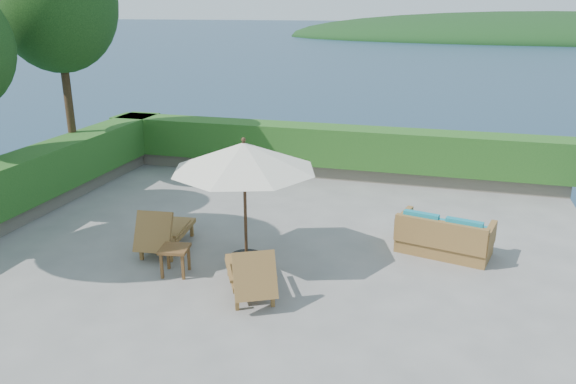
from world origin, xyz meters
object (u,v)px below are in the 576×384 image
(patio_umbrella, at_px, (244,158))
(lounge_right, at_px, (251,273))
(wicker_loveseat, at_px, (444,238))
(lounge_left, at_px, (164,231))
(side_table, at_px, (175,252))

(patio_umbrella, distance_m, lounge_right, 1.98)
(wicker_loveseat, bearing_deg, lounge_left, -152.75)
(side_table, relative_size, wicker_loveseat, 0.30)
(lounge_right, height_order, wicker_loveseat, lounge_right)
(patio_umbrella, bearing_deg, lounge_right, -66.91)
(lounge_right, relative_size, side_table, 3.14)
(lounge_right, bearing_deg, patio_umbrella, 85.82)
(patio_umbrella, relative_size, lounge_right, 1.61)
(lounge_left, relative_size, wicker_loveseat, 0.91)
(patio_umbrella, relative_size, lounge_left, 1.64)
(patio_umbrella, height_order, side_table, patio_umbrella)
(lounge_left, distance_m, side_table, 1.05)
(patio_umbrella, xyz_separation_m, wicker_loveseat, (3.38, 1.26, -1.60))
(lounge_left, bearing_deg, side_table, -59.44)
(patio_umbrella, xyz_separation_m, lounge_left, (-1.62, 0.01, -1.53))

